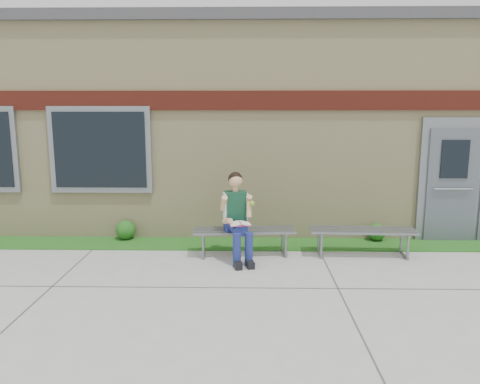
{
  "coord_description": "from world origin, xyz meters",
  "views": [
    {
      "loc": [
        -0.24,
        -5.66,
        2.47
      ],
      "look_at": [
        -0.38,
        1.7,
        1.14
      ],
      "focal_mm": 35.0,
      "sensor_mm": 36.0,
      "label": 1
    }
  ],
  "objects": [
    {
      "name": "ground",
      "position": [
        0.0,
        0.0,
        0.0
      ],
      "size": [
        80.0,
        80.0,
        0.0
      ],
      "primitive_type": "plane",
      "color": "#9E9E99",
      "rests_on": "ground"
    },
    {
      "name": "grass_strip",
      "position": [
        0.0,
        2.6,
        0.01
      ],
      "size": [
        16.0,
        0.8,
        0.02
      ],
      "primitive_type": "cube",
      "color": "#185516",
      "rests_on": "ground"
    },
    {
      "name": "school_building",
      "position": [
        -0.0,
        5.99,
        2.1
      ],
      "size": [
        16.2,
        6.22,
        4.2
      ],
      "color": "beige",
      "rests_on": "ground"
    },
    {
      "name": "bench_left",
      "position": [
        -0.32,
        2.0,
        0.34
      ],
      "size": [
        1.75,
        0.61,
        0.45
      ],
      "rotation": [
        0.0,
        0.0,
        0.08
      ],
      "color": "slate",
      "rests_on": "ground"
    },
    {
      "name": "bench_right",
      "position": [
        1.68,
        2.0,
        0.35
      ],
      "size": [
        1.78,
        0.55,
        0.46
      ],
      "rotation": [
        0.0,
        0.0,
        -0.04
      ],
      "color": "slate",
      "rests_on": "ground"
    },
    {
      "name": "girl",
      "position": [
        -0.43,
        1.79,
        0.73
      ],
      "size": [
        0.58,
        0.93,
        1.43
      ],
      "rotation": [
        0.0,
        0.0,
        0.21
      ],
      "color": "navy",
      "rests_on": "ground"
    },
    {
      "name": "shrub_mid",
      "position": [
        -2.57,
        2.85,
        0.2
      ],
      "size": [
        0.36,
        0.36,
        0.36
      ],
      "primitive_type": "sphere",
      "color": "#185516",
      "rests_on": "grass_strip"
    },
    {
      "name": "shrub_east",
      "position": [
        2.15,
        2.85,
        0.18
      ],
      "size": [
        0.33,
        0.33,
        0.33
      ],
      "primitive_type": "sphere",
      "color": "#185516",
      "rests_on": "grass_strip"
    }
  ]
}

